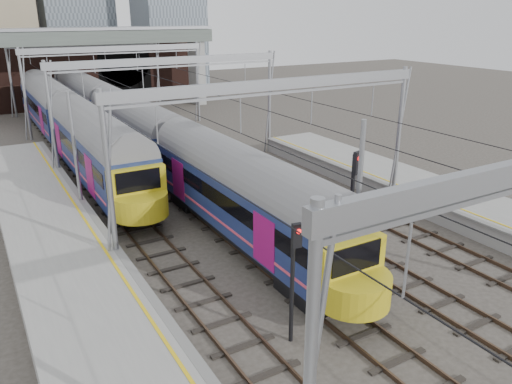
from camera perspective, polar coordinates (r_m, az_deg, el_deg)
ground at (r=20.48m, az=14.63°, el=-12.58°), size 160.00×160.00×0.00m
platform_left at (r=17.81m, az=-17.02°, el=-16.11°), size 4.32×55.00×1.12m
tracks at (r=31.62m, az=-4.53°, el=-0.07°), size 14.40×80.00×0.22m
overhead_line at (r=35.96m, az=-9.46°, el=12.89°), size 16.80×80.00×8.00m
retaining_wall at (r=65.67m, az=-18.10°, el=13.28°), size 28.00×2.75×9.00m
overbridge at (r=59.37m, az=-18.43°, el=15.50°), size 28.00×3.00×9.25m
train_main at (r=46.69m, az=-16.60°, el=8.87°), size 2.86×66.19×4.90m
train_second at (r=42.18m, az=-20.59°, el=7.47°), size 3.04×35.17×5.15m
signal_near_left at (r=16.56m, az=4.34°, el=-8.67°), size 0.34×0.45×4.50m
signal_near_centre at (r=21.64m, az=11.01°, el=-0.57°), size 0.41×0.48×5.38m
equip_cover_a at (r=20.67m, az=11.91°, el=-11.86°), size 0.83×0.65×0.09m
equip_cover_b at (r=24.60m, az=6.75°, el=-6.11°), size 1.08×0.90×0.11m
equip_cover_c at (r=28.65m, az=4.18°, el=-2.17°), size 0.77×0.58×0.09m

